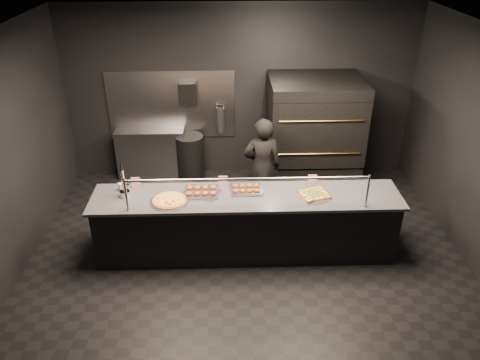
{
  "coord_description": "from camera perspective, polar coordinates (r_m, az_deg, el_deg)",
  "views": [
    {
      "loc": [
        -0.26,
        -5.29,
        4.09
      ],
      "look_at": [
        -0.08,
        0.2,
        1.05
      ],
      "focal_mm": 35.0,
      "sensor_mm": 36.0,
      "label": 1
    }
  ],
  "objects": [
    {
      "name": "room",
      "position": [
        5.94,
        0.59,
        3.05
      ],
      "size": [
        6.04,
        6.0,
        3.0
      ],
      "color": "black",
      "rests_on": "ground"
    },
    {
      "name": "service_counter",
      "position": [
        6.42,
        0.78,
        -5.45
      ],
      "size": [
        4.1,
        0.78,
        1.37
      ],
      "color": "black",
      "rests_on": "ground"
    },
    {
      "name": "prep_shelf",
      "position": [
        8.54,
        -10.73,
        3.2
      ],
      "size": [
        1.2,
        0.35,
        0.9
      ],
      "primitive_type": "cube",
      "color": "#99999E",
      "rests_on": "ground"
    },
    {
      "name": "towel_dispenser",
      "position": [
        8.11,
        -6.41,
        10.54
      ],
      "size": [
        0.3,
        0.2,
        0.35
      ],
      "primitive_type": "cube",
      "color": "black",
      "rests_on": "room"
    },
    {
      "name": "slider_tray_a",
      "position": [
        6.24,
        -4.75,
        -1.39
      ],
      "size": [
        0.55,
        0.48,
        0.07
      ],
      "color": "silver",
      "rests_on": "service_counter"
    },
    {
      "name": "fire_extinguisher",
      "position": [
        8.27,
        -2.39,
        7.43
      ],
      "size": [
        0.14,
        0.14,
        0.51
      ],
      "color": "#B2B2B7",
      "rests_on": "room"
    },
    {
      "name": "trash_bin",
      "position": [
        8.39,
        -6.07,
        2.76
      ],
      "size": [
        0.49,
        0.49,
        0.82
      ],
      "primitive_type": "cylinder",
      "color": "black",
      "rests_on": "ground"
    },
    {
      "name": "square_pizza",
      "position": [
        6.24,
        9.04,
        -1.76
      ],
      "size": [
        0.44,
        0.44,
        0.05
      ],
      "color": "silver",
      "rests_on": "service_counter"
    },
    {
      "name": "worker",
      "position": [
        7.16,
        2.68,
        1.53
      ],
      "size": [
        0.6,
        0.42,
        1.59
      ],
      "primitive_type": "imported",
      "rotation": [
        0.0,
        0.0,
        3.2
      ],
      "color": "black",
      "rests_on": "ground"
    },
    {
      "name": "slider_tray_b",
      "position": [
        6.28,
        0.75,
        -1.11
      ],
      "size": [
        0.46,
        0.37,
        0.07
      ],
      "color": "silver",
      "rests_on": "service_counter"
    },
    {
      "name": "beer_tap",
      "position": [
        6.27,
        -13.97,
        -0.75
      ],
      "size": [
        0.14,
        0.2,
        0.53
      ],
      "color": "silver",
      "rests_on": "service_counter"
    },
    {
      "name": "round_pizza",
      "position": [
        6.11,
        -8.59,
        -2.5
      ],
      "size": [
        0.51,
        0.51,
        0.03
      ],
      "color": "silver",
      "rests_on": "service_counter"
    },
    {
      "name": "tent_cards",
      "position": [
        6.37,
        -1.96,
        -0.13
      ],
      "size": [
        2.53,
        0.04,
        0.15
      ],
      "color": "white",
      "rests_on": "service_counter"
    },
    {
      "name": "condiment_jar",
      "position": [
        6.48,
        -14.11,
        -0.82
      ],
      "size": [
        0.15,
        0.06,
        0.1
      ],
      "color": "silver",
      "rests_on": "service_counter"
    },
    {
      "name": "pizza_oven",
      "position": [
        7.97,
        8.87,
        5.53
      ],
      "size": [
        1.5,
        1.23,
        1.91
      ],
      "color": "black",
      "rests_on": "ground"
    }
  ]
}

